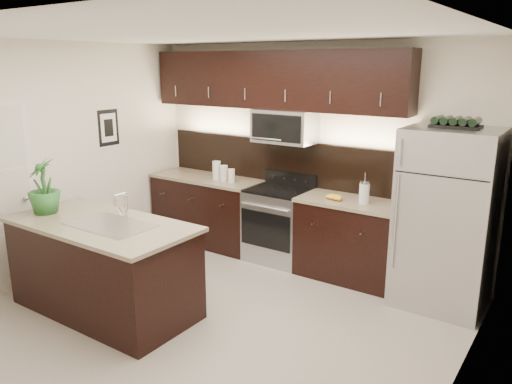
{
  "coord_description": "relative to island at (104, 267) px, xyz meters",
  "views": [
    {
      "loc": [
        2.91,
        -3.43,
        2.45
      ],
      "look_at": [
        0.18,
        0.55,
        1.2
      ],
      "focal_mm": 35.0,
      "sensor_mm": 36.0,
      "label": 1
    }
  ],
  "objects": [
    {
      "name": "refrigerator",
      "position": [
        2.76,
        2.09,
        0.45
      ],
      "size": [
        0.89,
        0.8,
        1.84
      ],
      "primitive_type": "cube",
      "color": "#B2B2B7",
      "rests_on": "ground"
    },
    {
      "name": "french_press",
      "position": [
        1.87,
        2.1,
        0.59
      ],
      "size": [
        0.12,
        0.12,
        0.34
      ],
      "rotation": [
        0.0,
        0.0,
        0.1
      ],
      "color": "silver",
      "rests_on": "counter_run"
    },
    {
      "name": "upper_fixtures",
      "position": [
        0.55,
        2.3,
        1.67
      ],
      "size": [
        3.49,
        0.4,
        1.66
      ],
      "color": "black",
      "rests_on": "counter_run"
    },
    {
      "name": "island",
      "position": [
        0.0,
        0.0,
        0.0
      ],
      "size": [
        1.96,
        0.96,
        0.94
      ],
      "color": "black",
      "rests_on": "ground"
    },
    {
      "name": "bananas",
      "position": [
        1.48,
        2.07,
        0.5
      ],
      "size": [
        0.23,
        0.19,
        0.06
      ],
      "primitive_type": "ellipsoid",
      "rotation": [
        0.0,
        0.0,
        -0.17
      ],
      "color": "gold",
      "rests_on": "counter_run"
    },
    {
      "name": "canisters",
      "position": [
        -0.12,
        2.09,
        0.58
      ],
      "size": [
        0.37,
        0.13,
        0.25
      ],
      "rotation": [
        0.0,
        0.0,
        -0.1
      ],
      "color": "silver",
      "rests_on": "counter_run"
    },
    {
      "name": "sink_faucet",
      "position": [
        0.15,
        0.01,
        0.48
      ],
      "size": [
        0.84,
        0.5,
        0.28
      ],
      "color": "silver",
      "rests_on": "island"
    },
    {
      "name": "wine_rack",
      "position": [
        2.76,
        2.09,
        1.42
      ],
      "size": [
        0.46,
        0.28,
        0.11
      ],
      "color": "black",
      "rests_on": "refrigerator"
    },
    {
      "name": "plant",
      "position": [
        -0.71,
        -0.11,
        0.75
      ],
      "size": [
        0.42,
        0.42,
        0.57
      ],
      "primitive_type": "imported",
      "rotation": [
        0.0,
        0.0,
        -0.43
      ],
      "color": "#286528",
      "rests_on": "island"
    },
    {
      "name": "counter_run",
      "position": [
        0.53,
        2.15,
        -0.0
      ],
      "size": [
        3.51,
        0.65,
        0.94
      ],
      "color": "black",
      "rests_on": "ground"
    },
    {
      "name": "room_walls",
      "position": [
        0.87,
        0.42,
        1.22
      ],
      "size": [
        4.52,
        4.02,
        2.71
      ],
      "color": "silver",
      "rests_on": "ground"
    },
    {
      "name": "ground",
      "position": [
        0.98,
        0.46,
        -0.47
      ],
      "size": [
        4.5,
        4.5,
        0.0
      ],
      "primitive_type": "plane",
      "color": "gray",
      "rests_on": "ground"
    }
  ]
}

